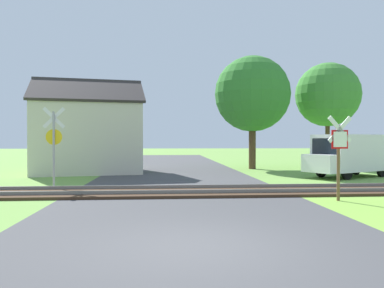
{
  "coord_description": "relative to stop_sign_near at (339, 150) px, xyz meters",
  "views": [
    {
      "loc": [
        -0.6,
        -6.69,
        1.96
      ],
      "look_at": [
        0.5,
        8.01,
        1.8
      ],
      "focal_mm": 35.0,
      "sensor_mm": 36.0,
      "label": 1
    }
  ],
  "objects": [
    {
      "name": "tree_right",
      "position": [
        0.38,
        13.4,
        3.42
      ],
      "size": [
        5.11,
        5.11,
        7.64
      ],
      "color": "#513823",
      "rests_on": "ground"
    },
    {
      "name": "ground_plane",
      "position": [
        -5.0,
        -4.9,
        -1.65
      ],
      "size": [
        160.0,
        160.0,
        0.0
      ],
      "primitive_type": "plane",
      "color": "#6B9942"
    },
    {
      "name": "rail_track",
      "position": [
        -5.0,
        2.11,
        -1.59
      ],
      "size": [
        60.0,
        2.6,
        0.22
      ],
      "color": "#422D1E",
      "rests_on": "ground"
    },
    {
      "name": "house",
      "position": [
        -10.15,
        11.34,
        0.56
      ],
      "size": [
        7.11,
        6.15,
        5.64
      ],
      "rotation": [
        0.0,
        0.0,
        0.17
      ],
      "color": "beige",
      "rests_on": "ground"
    },
    {
      "name": "stop_sign_near",
      "position": [
        0.0,
        0.0,
        0.0
      ],
      "size": [
        0.87,
        0.21,
        2.74
      ],
      "rotation": [
        0.0,
        0.0,
        3.34
      ],
      "color": "brown",
      "rests_on": "ground"
    },
    {
      "name": "crossing_sign_far",
      "position": [
        -10.05,
        3.88,
        0.3
      ],
      "size": [
        0.87,
        0.18,
        3.3
      ],
      "rotation": [
        0.0,
        0.0,
        0.14
      ],
      "color": "#9E9EA5",
      "rests_on": "ground"
    },
    {
      "name": "road_asphalt",
      "position": [
        -5.0,
        -2.9,
        -1.65
      ],
      "size": [
        8.11,
        80.0,
        0.01
      ],
      "primitive_type": "cube",
      "color": "#424244",
      "rests_on": "ground"
    },
    {
      "name": "tree_far",
      "position": [
        5.97,
        14.12,
        3.5
      ],
      "size": [
        4.5,
        4.5,
        7.42
      ],
      "color": "#513823",
      "rests_on": "ground"
    },
    {
      "name": "mail_truck",
      "position": [
        4.15,
        7.4,
        -0.41
      ],
      "size": [
        5.22,
        3.82,
        2.24
      ],
      "rotation": [
        0.0,
        0.0,
        2.03
      ],
      "color": "white",
      "rests_on": "ground"
    }
  ]
}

